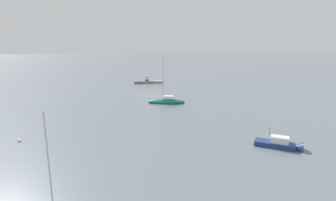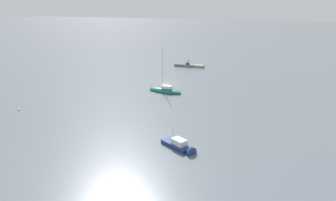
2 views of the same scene
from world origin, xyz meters
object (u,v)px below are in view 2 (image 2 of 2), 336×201
object	(u,v)px
sailboat_teal_outer	(165,91)
umbrella_open_black	(188,61)
mooring_buoy_near	(19,110)
person_seated_brown_right	(187,63)
person_seated_maroon_left	(189,64)
motorboat_navy_mid	(181,147)

from	to	relation	value
sailboat_teal_outer	umbrella_open_black	bearing A→B (deg)	15.26
umbrella_open_black	mooring_buoy_near	bearing A→B (deg)	69.37
sailboat_teal_outer	person_seated_brown_right	bearing A→B (deg)	15.89
umbrella_open_black	sailboat_teal_outer	world-z (taller)	sailboat_teal_outer
person_seated_maroon_left	motorboat_navy_mid	bearing A→B (deg)	108.34
umbrella_open_black	mooring_buoy_near	distance (m)	50.60
mooring_buoy_near	sailboat_teal_outer	bearing A→B (deg)	-137.05
person_seated_brown_right	sailboat_teal_outer	world-z (taller)	sailboat_teal_outer
umbrella_open_black	sailboat_teal_outer	distance (m)	28.19
umbrella_open_black	motorboat_navy_mid	distance (m)	54.86
person_seated_maroon_left	mooring_buoy_near	size ratio (longest dim) A/B	1.54
person_seated_brown_right	sailboat_teal_outer	xyz separation A→B (m)	(-3.23, 27.78, -0.57)
motorboat_navy_mid	umbrella_open_black	bearing A→B (deg)	-134.17
person_seated_brown_right	motorboat_navy_mid	size ratio (longest dim) A/B	0.13
person_seated_brown_right	mooring_buoy_near	bearing A→B (deg)	73.36
person_seated_maroon_left	sailboat_teal_outer	distance (m)	27.93
motorboat_navy_mid	mooring_buoy_near	distance (m)	32.32
motorboat_navy_mid	sailboat_teal_outer	bearing A→B (deg)	-125.13
person_seated_maroon_left	person_seated_brown_right	bearing A→B (deg)	5.94
person_seated_brown_right	motorboat_navy_mid	bearing A→B (deg)	108.91
person_seated_brown_right	umbrella_open_black	xyz separation A→B (m)	(-0.29, -0.23, 0.85)
person_seated_brown_right	sailboat_teal_outer	size ratio (longest dim) A/B	0.07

